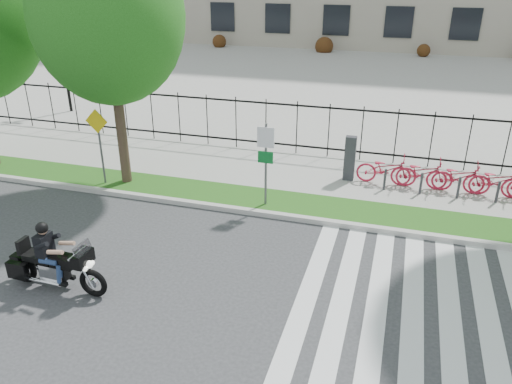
# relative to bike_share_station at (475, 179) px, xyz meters

# --- Properties ---
(ground) EXTENTS (120.00, 120.00, 0.00)m
(ground) POSITION_rel_bike_share_station_xyz_m (-6.12, -7.20, -0.66)
(ground) COLOR #313133
(ground) RESTS_ON ground
(curb) EXTENTS (60.00, 0.20, 0.15)m
(curb) POSITION_rel_bike_share_station_xyz_m (-6.12, -3.10, -0.58)
(curb) COLOR #B3B0A8
(curb) RESTS_ON ground
(grass_verge) EXTENTS (60.00, 1.50, 0.15)m
(grass_verge) POSITION_rel_bike_share_station_xyz_m (-6.12, -2.25, -0.58)
(grass_verge) COLOR #1D4E13
(grass_verge) RESTS_ON ground
(sidewalk) EXTENTS (60.00, 3.50, 0.15)m
(sidewalk) POSITION_rel_bike_share_station_xyz_m (-6.12, 0.25, -0.58)
(sidewalk) COLOR #9A9990
(sidewalk) RESTS_ON ground
(plaza) EXTENTS (80.00, 34.00, 0.10)m
(plaza) POSITION_rel_bike_share_station_xyz_m (-6.12, 17.80, -0.61)
(plaza) COLOR #9A9990
(plaza) RESTS_ON ground
(crosswalk_stripes) EXTENTS (5.70, 8.00, 0.01)m
(crosswalk_stripes) POSITION_rel_bike_share_station_xyz_m (-1.30, -7.20, -0.65)
(crosswalk_stripes) COLOR silver
(crosswalk_stripes) RESTS_ON ground
(iron_fence) EXTENTS (30.00, 0.06, 2.00)m
(iron_fence) POSITION_rel_bike_share_station_xyz_m (-6.12, 2.00, 0.49)
(iron_fence) COLOR black
(iron_fence) RESTS_ON sidewalk
(lamp_post_left) EXTENTS (1.06, 0.70, 4.25)m
(lamp_post_left) POSITION_rel_bike_share_station_xyz_m (-18.12, 4.80, 2.55)
(lamp_post_left) COLOR black
(lamp_post_left) RESTS_ON ground
(street_tree_1) EXTENTS (4.50, 4.50, 7.78)m
(street_tree_1) POSITION_rel_bike_share_station_xyz_m (-10.91, -2.25, 4.68)
(street_tree_1) COLOR #3C2A21
(street_tree_1) RESTS_ON grass_verge
(bike_share_station) EXTENTS (7.83, 0.87, 1.50)m
(bike_share_station) POSITION_rel_bike_share_station_xyz_m (0.00, 0.00, 0.00)
(bike_share_station) COLOR #2D2D33
(bike_share_station) RESTS_ON sidewalk
(sign_pole_regulatory) EXTENTS (0.50, 0.09, 2.50)m
(sign_pole_regulatory) POSITION_rel_bike_share_station_xyz_m (-6.02, -2.62, 1.08)
(sign_pole_regulatory) COLOR #59595B
(sign_pole_regulatory) RESTS_ON grass_verge
(sign_pole_warning) EXTENTS (0.78, 0.09, 2.49)m
(sign_pole_warning) POSITION_rel_bike_share_station_xyz_m (-11.51, -2.62, 1.09)
(sign_pole_warning) COLOR #59595B
(sign_pole_warning) RESTS_ON grass_verge
(motorcycle_rider) EXTENTS (2.59, 0.76, 2.00)m
(motorcycle_rider) POSITION_rel_bike_share_station_xyz_m (-9.40, -7.89, 0.01)
(motorcycle_rider) COLOR black
(motorcycle_rider) RESTS_ON ground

